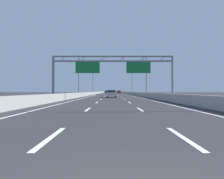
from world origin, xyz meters
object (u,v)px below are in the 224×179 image
object	(u,v)px
silver_car	(110,94)
blue_car	(105,92)
streetlamp_left_far	(92,81)
red_car	(118,92)
yellow_car	(117,92)
streetlamp_right_far	(130,81)
sign_gantry	(112,66)
streetlamp_left_mid	(79,73)
streetlamp_right_mid	(144,73)

from	to	relation	value
silver_car	blue_car	bearing A→B (deg)	92.27
streetlamp_left_far	red_car	bearing A→B (deg)	69.63
silver_car	yellow_car	bearing A→B (deg)	87.69
blue_car	yellow_car	distance (m)	12.90
streetlamp_left_far	streetlamp_right_far	distance (m)	14.93
sign_gantry	silver_car	size ratio (longest dim) A/B	3.94
sign_gantry	streetlamp_left_far	distance (m)	55.24
yellow_car	red_car	bearing A→B (deg)	-89.72
streetlamp_left_mid	streetlamp_right_far	distance (m)	38.91
yellow_car	silver_car	bearing A→B (deg)	-92.31
streetlamp_right_mid	blue_car	size ratio (longest dim) A/B	2.05
streetlamp_left_far	yellow_car	world-z (taller)	streetlamp_left_far
streetlamp_right_mid	silver_car	size ratio (longest dim) A/B	2.18
yellow_car	streetlamp_right_mid	bearing A→B (deg)	-87.38
blue_car	silver_car	size ratio (longest dim) A/B	1.06
sign_gantry	streetlamp_right_far	world-z (taller)	streetlamp_right_far
streetlamp_left_far	red_car	xyz separation A→B (m)	(11.11, 29.93, -4.63)
red_car	yellow_car	bearing A→B (deg)	90.28
red_car	streetlamp_left_far	bearing A→B (deg)	-110.37
yellow_car	streetlamp_right_far	bearing A→B (deg)	-85.50
streetlamp_left_mid	yellow_car	size ratio (longest dim) A/B	2.03
sign_gantry	silver_car	bearing A→B (deg)	91.17
streetlamp_right_mid	streetlamp_right_far	bearing A→B (deg)	90.00
streetlamp_right_mid	streetlamp_left_far	xyz separation A→B (m)	(-14.93, 35.93, 0.00)
streetlamp_left_far	silver_car	size ratio (longest dim) A/B	2.18
sign_gantry	streetlamp_right_mid	bearing A→B (deg)	68.35
streetlamp_right_mid	red_car	xyz separation A→B (m)	(-3.82, 65.86, -4.63)
streetlamp_left_far	blue_car	xyz separation A→B (m)	(3.97, 38.86, -4.64)
blue_car	yellow_car	size ratio (longest dim) A/B	0.99
yellow_car	silver_car	world-z (taller)	silver_car
streetlamp_right_far	silver_car	size ratio (longest dim) A/B	2.18
streetlamp_left_far	streetlamp_right_mid	bearing A→B (deg)	-67.43
blue_car	streetlamp_left_mid	bearing A→B (deg)	-93.04
blue_car	streetlamp_right_far	bearing A→B (deg)	-74.25
streetlamp_right_mid	silver_car	world-z (taller)	streetlamp_right_mid
sign_gantry	red_car	bearing A→B (deg)	87.53
streetlamp_right_far	red_car	distance (m)	30.53
streetlamp_right_far	red_car	size ratio (longest dim) A/B	2.29
yellow_car	streetlamp_left_mid	bearing A→B (deg)	-97.34
streetlamp_right_far	red_car	xyz separation A→B (m)	(-3.82, 29.93, -4.63)
streetlamp_right_mid	blue_car	world-z (taller)	streetlamp_right_mid
streetlamp_left_far	red_car	world-z (taller)	streetlamp_left_far
streetlamp_right_far	sign_gantry	bearing A→B (deg)	-97.76
streetlamp_right_mid	silver_car	bearing A→B (deg)	-134.26
yellow_car	blue_car	bearing A→B (deg)	-123.11
blue_car	red_car	xyz separation A→B (m)	(7.14, -8.93, 0.02)
yellow_car	silver_car	xyz separation A→B (m)	(-3.77, -93.49, 0.01)
yellow_car	streetlamp_left_far	bearing A→B (deg)	-102.51
sign_gantry	streetlamp_left_far	xyz separation A→B (m)	(-7.47, 54.73, 0.55)
streetlamp_left_mid	streetlamp_left_far	distance (m)	35.93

